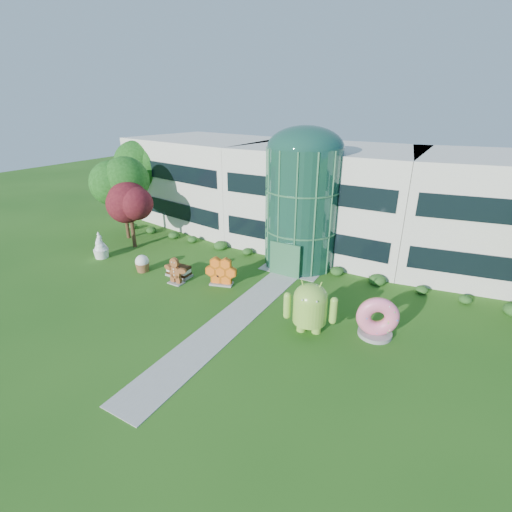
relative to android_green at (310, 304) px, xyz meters
The scene contains 14 objects.
ground 5.76m from the android_green, 151.44° to the right, with size 140.00×140.00×0.00m, color #215114.
building 16.36m from the android_green, 107.24° to the left, with size 46.00×15.00×9.30m, color beige, non-canonical shape.
atrium 10.96m from the android_green, 116.94° to the left, with size 6.00×6.00×9.80m, color #194738.
walkway 5.17m from the android_green, behind, with size 2.40×20.00×0.04m, color #9E9E93.
tree_red 20.89m from the android_green, 166.42° to the left, with size 4.00×4.00×6.00m, color #3F0C14, non-canonical shape.
trees_backdrop 11.68m from the android_green, 114.67° to the left, with size 52.00×8.00×8.40m, color #154210, non-canonical shape.
android_green is the anchor object (origin of this frame).
android_black 9.08m from the android_green, 162.34° to the left, with size 1.69×1.13×1.92m, color black, non-canonical shape.
donut 4.02m from the android_green, 24.37° to the left, with size 2.52×1.21×2.63m, color #E75886, non-canonical shape.
gingerbread 11.53m from the android_green, behind, with size 2.35×0.90×2.17m, color brown, non-canonical shape.
ice_cream_sandwich 12.38m from the android_green, behind, with size 2.08×1.04×0.93m, color black, non-canonical shape.
honeycomb 8.71m from the android_green, 163.23° to the left, with size 2.59×0.93×2.04m, color orange, non-canonical shape.
froyo 20.84m from the android_green, behind, with size 1.42×1.42×2.43m, color white, non-canonical shape.
cupcake 15.46m from the android_green, behind, with size 1.20×1.20×1.44m, color white, non-canonical shape.
Camera 1 is at (11.67, -15.71, 13.09)m, focal length 26.00 mm.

